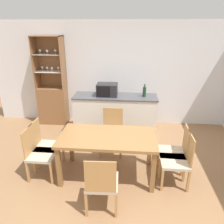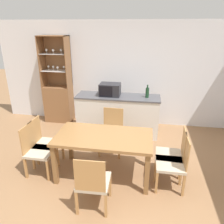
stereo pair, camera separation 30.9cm
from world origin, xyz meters
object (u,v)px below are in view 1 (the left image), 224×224
Objects in this scene: dining_chair_head_far at (112,132)px; wine_bottle at (144,92)px; dining_chair_side_left_near at (40,153)px; microwave at (107,90)px; dining_chair_side_right_far at (175,152)px; dining_table at (108,141)px; dining_chair_side_right_near at (178,160)px; dining_chair_head_near at (102,183)px; dining_chair_side_left_far at (45,146)px; display_cabinet at (53,99)px.

dining_chair_head_far is 3.14× the size of wine_bottle.
dining_chair_side_left_near is 2.08m from microwave.
wine_bottle is at bearing 20.13° from dining_chair_side_right_far.
dining_chair_side_left_near is (-1.12, -0.13, -0.22)m from dining_table.
dining_chair_side_right_near and dining_chair_side_left_near have the same top height.
microwave is 1.63× the size of wine_bottle.
dining_chair_side_left_far is at bearing 139.21° from dining_chair_head_near.
dining_chair_head_near is 1.92× the size of microwave.
display_cabinet is 7.77× the size of wine_bottle.
dining_chair_side_right_near is 2.26m from microwave.
dining_chair_side_left_near reaches higher than dining_table.
dining_chair_side_left_far is 1.92× the size of microwave.
dining_chair_head_far and dining_chair_side_left_far have the same top height.
dining_chair_side_left_near is 1.29m from dining_chair_head_near.
dining_chair_side_left_far is 0.26m from dining_chair_side_left_near.
display_cabinet is at bearing 50.59° from dining_chair_side_right_near.
wine_bottle is at bearing -125.65° from dining_chair_head_far.
dining_chair_head_near is 2.53m from wine_bottle.
display_cabinet reaches higher than dining_table.
dining_chair_head_far is at bearing 128.69° from dining_chair_side_left_near.
dining_chair_head_near is at bearing 51.54° from dining_chair_side_left_far.
wine_bottle reaches higher than dining_chair_head_near.
dining_table is at bearing 96.79° from dining_chair_side_left_near.
display_cabinet is 3.31m from dining_chair_head_near.
dining_chair_side_left_near is 2.56m from wine_bottle.
dining_chair_side_left_far is at bearing -75.05° from display_cabinet.
dining_chair_head_near is (0.00, -1.53, 0.00)m from dining_chair_head_far.
dining_chair_side_left_far is 1.00× the size of dining_chair_side_left_near.
dining_chair_side_left_far is at bearing 82.84° from dining_chair_side_right_near.
dining_chair_side_left_far is (-2.25, 0.00, 0.00)m from dining_chair_side_right_far.
dining_chair_side_left_near is at bearing -135.77° from wine_bottle.
microwave reaches higher than dining_table.
dining_chair_side_right_far is at bearing 6.37° from dining_table.
dining_chair_head_near is at bearing -89.84° from dining_table.
dining_chair_head_far is 1.29m from dining_chair_side_left_far.
dining_chair_side_right_near is (1.12, -0.89, 0.00)m from dining_chair_head_far.
display_cabinet is at bearing -166.37° from dining_chair_side_left_near.
dining_chair_side_right_far is 2.25m from dining_chair_side_left_far.
wine_bottle is (1.78, 1.48, 0.61)m from dining_chair_side_left_far.
dining_table is 1.77× the size of dining_chair_side_right_far.
display_cabinet is 2.48× the size of dining_chair_side_right_near.
dining_chair_side_right_near is at bearing -6.45° from dining_table.
dining_table is 0.80m from dining_chair_head_near.
dining_chair_side_right_far is 1.43m from dining_chair_head_near.
dining_chair_head_far is 1.00× the size of dining_chair_head_near.
dining_chair_side_left_far and dining_chair_head_near have the same top height.
dining_chair_side_right_far is 1.00× the size of dining_chair_head_near.
wine_bottle is at bearing 72.18° from dining_chair_head_near.
microwave is (-1.31, 1.49, 0.63)m from dining_chair_side_right_far.
dining_chair_side_left_far is (-1.12, 0.13, -0.22)m from dining_table.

